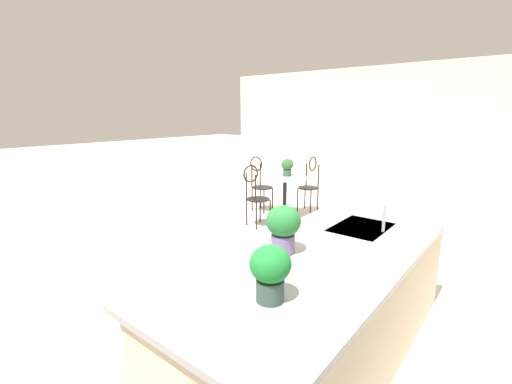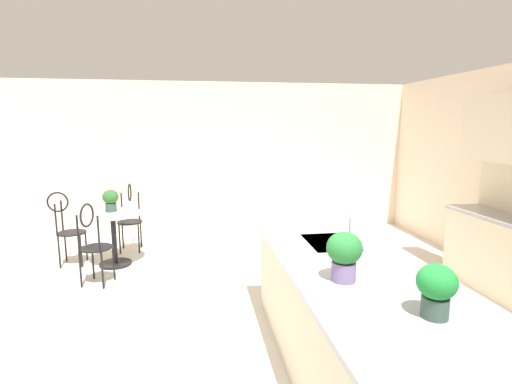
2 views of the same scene
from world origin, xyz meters
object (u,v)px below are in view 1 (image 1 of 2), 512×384
(chair_by_island, at_px, (260,181))
(chair_toward_desk, at_px, (310,182))
(potted_plant_counter_far, at_px, (270,270))
(potted_plant_counter_near, at_px, (283,226))
(chair_near_window, at_px, (256,193))
(bistro_table, at_px, (285,193))
(potted_plant_on_table, at_px, (287,166))

(chair_by_island, height_order, chair_toward_desk, same)
(potted_plant_counter_far, distance_m, potted_plant_counter_near, 0.62)
(potted_plant_counter_near, bearing_deg, chair_near_window, -138.12)
(chair_near_window, relative_size, potted_plant_counter_near, 3.16)
(chair_by_island, bearing_deg, chair_near_window, 33.69)
(potted_plant_counter_far, bearing_deg, chair_toward_desk, -152.55)
(chair_near_window, xyz_separation_m, chair_by_island, (-0.82, -0.55, 0.00))
(chair_by_island, distance_m, potted_plant_counter_near, 4.30)
(chair_by_island, xyz_separation_m, chair_toward_desk, (-0.58, 0.75, 0.00))
(bistro_table, xyz_separation_m, potted_plant_counter_near, (3.16, 2.10, 0.66))
(chair_near_window, distance_m, potted_plant_counter_far, 3.93)
(potted_plant_counter_far, height_order, potted_plant_counter_near, potted_plant_counter_near)
(chair_toward_desk, xyz_separation_m, potted_plant_counter_far, (4.39, 2.28, 0.51))
(chair_near_window, bearing_deg, bistro_table, 172.78)
(chair_by_island, relative_size, potted_plant_on_table, 3.38)
(bistro_table, bearing_deg, potted_plant_counter_far, 32.83)
(potted_plant_on_table, distance_m, potted_plant_counter_near, 3.94)
(potted_plant_on_table, xyz_separation_m, potted_plant_counter_near, (3.30, 2.14, 0.19))
(bistro_table, distance_m, chair_toward_desk, 0.70)
(chair_by_island, distance_m, chair_toward_desk, 0.95)
(potted_plant_on_table, bearing_deg, chair_near_window, -3.21)
(potted_plant_counter_far, bearing_deg, chair_by_island, -141.50)
(bistro_table, xyz_separation_m, chair_near_window, (0.72, -0.09, 0.13))
(potted_plant_on_table, bearing_deg, chair_by_island, -87.11)
(bistro_table, xyz_separation_m, potted_plant_counter_far, (3.71, 2.40, 0.64))
(potted_plant_counter_far, bearing_deg, chair_near_window, -140.28)
(bistro_table, bearing_deg, potted_plant_on_table, -161.95)
(chair_near_window, height_order, chair_by_island, same)
(chair_near_window, relative_size, potted_plant_counter_far, 3.55)
(chair_by_island, xyz_separation_m, potted_plant_counter_far, (3.82, 3.04, 0.51))
(chair_by_island, distance_m, potted_plant_counter_far, 4.90)
(chair_by_island, height_order, potted_plant_counter_far, potted_plant_counter_far)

